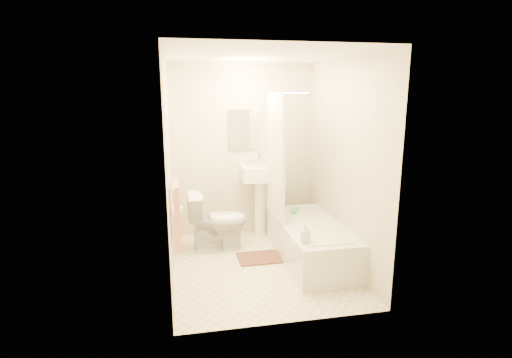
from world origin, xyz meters
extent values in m
plane|color=beige|center=(0.00, 0.00, 0.00)|extent=(2.40, 2.40, 0.00)
plane|color=white|center=(0.00, 0.00, 2.40)|extent=(2.40, 2.40, 0.00)
cube|color=beige|center=(0.00, 1.20, 1.20)|extent=(2.00, 0.02, 2.40)
cube|color=beige|center=(-1.00, 0.00, 1.20)|extent=(0.02, 2.40, 2.40)
cube|color=beige|center=(1.00, 0.00, 1.20)|extent=(0.02, 2.40, 2.40)
cube|color=white|center=(0.00, 1.18, 1.50)|extent=(0.40, 0.03, 0.55)
cylinder|color=silver|center=(0.30, 0.10, 2.00)|extent=(0.03, 1.70, 0.03)
cube|color=silver|center=(0.30, 0.50, 1.22)|extent=(0.04, 0.80, 1.55)
cylinder|color=silver|center=(-0.96, -0.25, 1.10)|extent=(0.02, 0.60, 0.02)
cube|color=#CC7266|center=(-0.93, -0.25, 0.78)|extent=(0.06, 0.45, 0.66)
cylinder|color=white|center=(-0.93, 0.12, 0.70)|extent=(0.11, 0.12, 0.12)
imported|color=white|center=(-0.43, 0.64, 0.37)|extent=(0.78, 0.45, 0.75)
cube|color=#562722|center=(0.04, 0.21, 0.01)|extent=(0.54, 0.41, 0.02)
imported|color=silver|center=(0.39, -0.48, 0.56)|extent=(0.10, 0.10, 0.21)
cube|color=#3AB95E|center=(0.58, 0.56, 0.48)|extent=(0.15, 0.22, 0.04)
camera|label=1|loc=(-0.90, -4.28, 2.04)|focal=28.00mm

